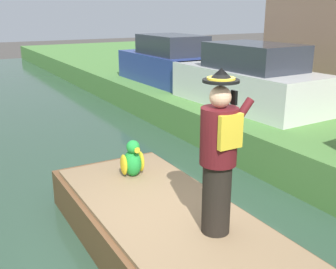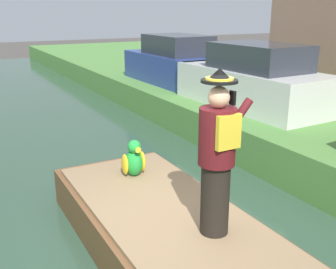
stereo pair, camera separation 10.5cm
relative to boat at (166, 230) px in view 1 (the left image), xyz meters
name	(u,v)px [view 1 (the left image)]	position (x,y,z in m)	size (l,w,h in m)	color
ground_plane	(174,266)	(0.00, -0.22, -0.40)	(80.00, 80.00, 0.00)	#4C4742
canal_water	(174,262)	(0.00, -0.22, -0.35)	(5.35, 48.00, 0.10)	#33513D
boat	(166,230)	(0.00, 0.00, 0.00)	(1.81, 4.20, 0.61)	brown
person_pirate	(219,155)	(0.23, -0.75, 1.23)	(0.61, 0.42, 1.85)	black
parrot_plush	(133,160)	(0.10, 1.18, 0.55)	(0.36, 0.34, 0.57)	green
parked_car_white	(248,80)	(4.22, 3.40, 1.10)	(1.85, 4.06, 1.50)	white
parked_car_blue	(169,63)	(4.22, 7.20, 1.10)	(1.75, 4.02, 1.50)	#2D4293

